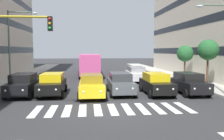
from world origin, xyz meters
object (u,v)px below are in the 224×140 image
at_px(car_4, 52,84).
at_px(car_0, 189,83).
at_px(car_2, 120,83).
at_px(car_row2_0, 136,74).
at_px(car_5, 23,84).
at_px(car_3, 92,85).
at_px(street_lamp_left, 223,39).
at_px(street_tree_2, 185,54).
at_px(street_lamp_right, 14,40).
at_px(street_tree_1, 208,50).
at_px(car_1, 156,83).
at_px(bus_behind_traffic, 90,63).

bearing_deg(car_4, car_0, 176.51).
bearing_deg(car_2, car_row2_0, -111.56).
height_order(car_5, car_row2_0, same).
bearing_deg(car_3, car_4, -19.30).
relative_size(car_4, street_lamp_left, 0.64).
bearing_deg(street_tree_2, car_0, 68.31).
distance_m(street_lamp_right, street_tree_2, 19.46).
xyz_separation_m(street_lamp_right, street_tree_2, (-19.12, -3.35, -1.45)).
height_order(street_lamp_right, street_tree_1, street_lamp_right).
relative_size(car_1, car_3, 1.00).
relative_size(bus_behind_traffic, street_tree_1, 2.36).
xyz_separation_m(car_1, car_4, (8.25, -0.63, 0.00)).
bearing_deg(street_tree_2, street_lamp_right, 9.94).
bearing_deg(street_lamp_left, car_0, -30.61).
relative_size(car_5, street_tree_1, 1.00).
xyz_separation_m(car_2, street_lamp_right, (9.87, -5.48, 3.71)).
distance_m(car_2, car_4, 5.43).
bearing_deg(car_4, car_5, 1.19).
distance_m(street_lamp_right, street_tree_1, 19.05).
xyz_separation_m(street_lamp_left, street_tree_2, (-1.66, -10.53, -1.22)).
relative_size(car_0, car_1, 1.00).
xyz_separation_m(street_lamp_right, street_tree_1, (-18.85, 2.54, -1.03)).
bearing_deg(car_5, street_lamp_left, 173.14).
relative_size(car_1, street_tree_2, 1.10).
height_order(car_2, street_lamp_right, street_lamp_right).
distance_m(car_1, street_tree_1, 7.52).
bearing_deg(car_2, bus_behind_traffic, -80.22).
xyz_separation_m(car_0, car_5, (13.20, -0.62, 0.00)).
bearing_deg(bus_behind_traffic, street_tree_2, 157.58).
bearing_deg(car_2, car_1, 171.05).
xyz_separation_m(car_0, car_3, (7.89, 0.41, 0.00)).
bearing_deg(car_2, street_lamp_left, 167.41).
bearing_deg(car_3, car_0, -177.04).
bearing_deg(car_row2_0, car_2, 68.44).
relative_size(street_tree_1, street_tree_2, 1.11).
bearing_deg(bus_behind_traffic, car_2, 99.78).
bearing_deg(bus_behind_traffic, car_4, 77.11).
distance_m(car_4, street_lamp_left, 13.60).
bearing_deg(car_4, car_3, 160.70).
xyz_separation_m(car_3, street_tree_1, (-11.33, -3.83, 2.68)).
distance_m(car_0, street_tree_1, 5.54).
bearing_deg(street_lamp_right, car_4, 129.98).
distance_m(bus_behind_traffic, street_lamp_left, 18.43).
bearing_deg(street_lamp_left, car_2, -12.59).
relative_size(bus_behind_traffic, street_tree_2, 2.61).
bearing_deg(car_4, street_lamp_left, 171.78).
bearing_deg(street_tree_1, car_row2_0, -34.58).
relative_size(car_2, car_4, 1.00).
height_order(car_4, street_lamp_right, street_lamp_right).
relative_size(car_3, street_tree_1, 1.00).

